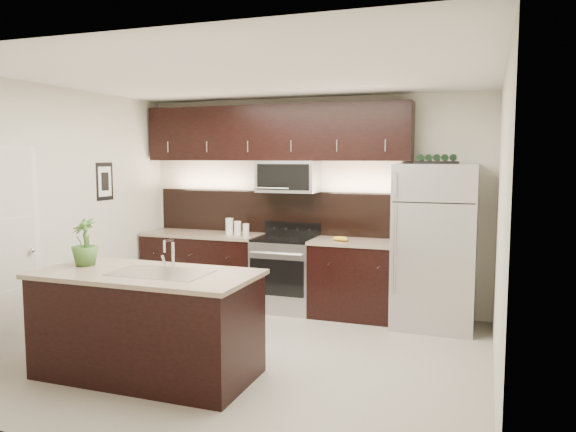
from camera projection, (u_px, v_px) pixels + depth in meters
The scene contains 12 objects.
ground at pixel (251, 356), 5.51m from camera, with size 4.50×4.50×0.00m, color gray.
room_walls at pixel (237, 183), 5.34m from camera, with size 4.52×4.02×2.71m.
counter_run at pixel (270, 272), 7.20m from camera, with size 3.51×0.65×0.94m.
upper_fixtures at pixel (276, 142), 7.15m from camera, with size 3.49×0.40×1.66m.
island at pixel (147, 324), 4.98m from camera, with size 1.96×0.96×0.94m.
sink_faucet at pixel (161, 271), 4.89m from camera, with size 0.84×0.50×0.28m.
refrigerator at pixel (435, 246), 6.41m from camera, with size 0.90×0.81×1.87m, color #B2B2B7.
wine_rack at pixel (437, 159), 6.31m from camera, with size 0.46×0.29×0.11m.
plant at pixel (84, 242), 5.20m from camera, with size 0.25×0.25×0.44m, color #3B6428.
canisters at pixel (236, 228), 7.25m from camera, with size 0.33×0.10×0.22m.
french_press at pixel (398, 234), 6.55m from camera, with size 0.10×0.10×0.29m.
bananas at pixel (337, 238), 6.77m from camera, with size 0.19×0.15×0.06m, color gold.
Camera 1 is at (2.14, -4.91, 1.94)m, focal length 35.00 mm.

